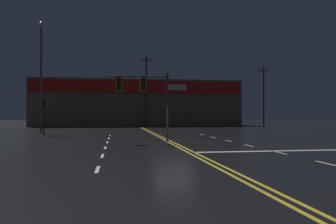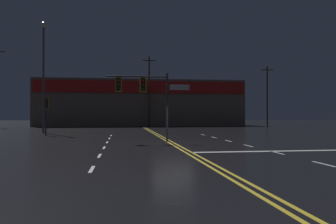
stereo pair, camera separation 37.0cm
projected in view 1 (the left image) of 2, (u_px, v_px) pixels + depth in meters
name	position (u px, v px, depth m)	size (l,w,h in m)	color
ground_plane	(174.00, 144.00, 20.22)	(200.00, 200.00, 0.00)	black
road_markings	(187.00, 145.00, 19.57)	(12.26, 60.00, 0.01)	gold
traffic_signal_median	(141.00, 90.00, 21.68)	(4.11, 0.36, 4.59)	#38383D
traffic_signal_corner_northwest	(44.00, 108.00, 28.39)	(0.42, 0.36, 3.31)	#38383D
streetlight_median_approach	(41.00, 63.00, 32.47)	(0.56, 0.56, 11.12)	#59595E
building_backdrop	(138.00, 104.00, 56.73)	(34.04, 10.23, 7.60)	#7A6651
utility_pole_row	(132.00, 90.00, 50.94)	(44.32, 0.26, 11.79)	#4C3828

